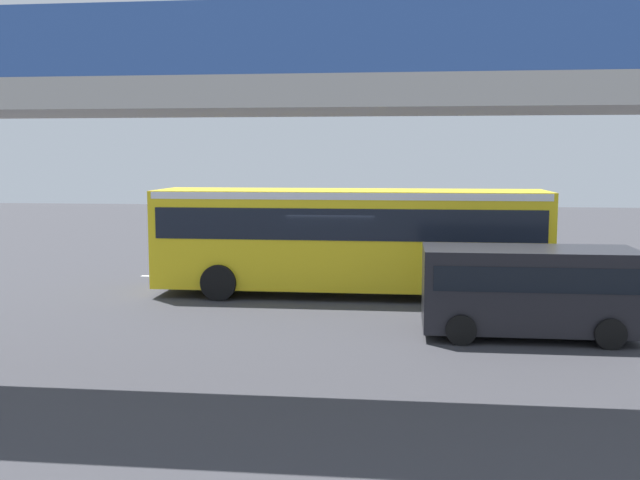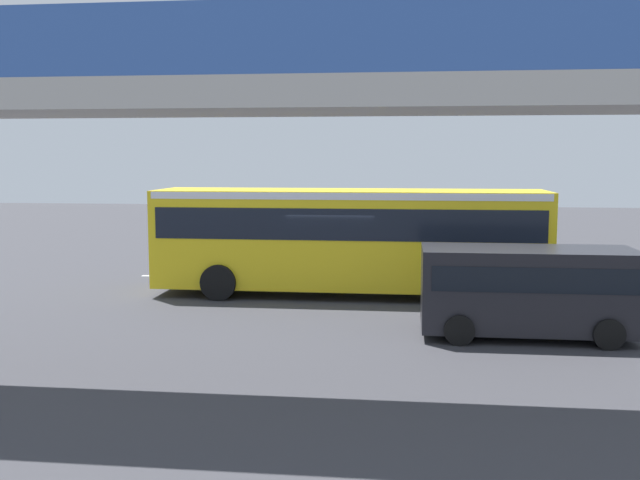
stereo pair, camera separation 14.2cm
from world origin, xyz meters
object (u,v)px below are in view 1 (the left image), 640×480
(traffic_sign, at_px, (471,222))
(pedestrian, at_px, (507,250))
(parked_van, at_px, (528,286))
(city_bus, at_px, (349,232))

(traffic_sign, bearing_deg, pedestrian, -163.49)
(parked_van, height_order, traffic_sign, traffic_sign)
(pedestrian, distance_m, traffic_sign, 1.68)
(parked_van, xyz_separation_m, traffic_sign, (0.53, -8.57, 0.71))
(city_bus, bearing_deg, parked_van, 134.18)
(city_bus, relative_size, parked_van, 2.40)
(pedestrian, xyz_separation_m, traffic_sign, (1.29, 0.38, 1.00))
(city_bus, distance_m, traffic_sign, 5.59)
(traffic_sign, bearing_deg, parked_van, 93.57)
(pedestrian, bearing_deg, city_bus, 39.81)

